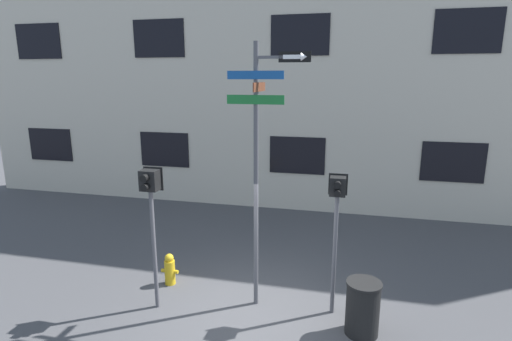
# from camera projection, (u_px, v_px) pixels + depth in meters

# --- Properties ---
(ground_plane) EXTENTS (60.00, 60.00, 0.00)m
(ground_plane) POSITION_uv_depth(u_px,v_px,m) (250.00, 315.00, 7.65)
(ground_plane) COLOR #424244
(building_facade) EXTENTS (24.00, 0.63, 11.46)m
(building_facade) POSITION_uv_depth(u_px,v_px,m) (301.00, 36.00, 12.72)
(building_facade) COLOR beige
(building_facade) RESTS_ON ground_plane
(street_sign_pole) EXTENTS (1.49, 0.90, 5.06)m
(street_sign_pole) POSITION_uv_depth(u_px,v_px,m) (260.00, 155.00, 7.34)
(street_sign_pole) COLOR #4C4C51
(street_sign_pole) RESTS_ON ground_plane
(pedestrian_signal_left) EXTENTS (0.39, 0.40, 2.82)m
(pedestrian_signal_left) POSITION_uv_depth(u_px,v_px,m) (151.00, 200.00, 7.43)
(pedestrian_signal_left) COLOR #4C4C51
(pedestrian_signal_left) RESTS_ON ground_plane
(pedestrian_signal_right) EXTENTS (0.35, 0.40, 2.74)m
(pedestrian_signal_right) POSITION_uv_depth(u_px,v_px,m) (337.00, 209.00, 7.27)
(pedestrian_signal_right) COLOR #4C4C51
(pedestrian_signal_right) RESTS_ON ground_plane
(fire_hydrant) EXTENTS (0.39, 0.23, 0.71)m
(fire_hydrant) POSITION_uv_depth(u_px,v_px,m) (170.00, 269.00, 8.74)
(fire_hydrant) COLOR gold
(fire_hydrant) RESTS_ON ground_plane
(trash_bin) EXTENTS (0.62, 0.62, 0.99)m
(trash_bin) POSITION_uv_depth(u_px,v_px,m) (363.00, 308.00, 7.00)
(trash_bin) COLOR black
(trash_bin) RESTS_ON ground_plane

